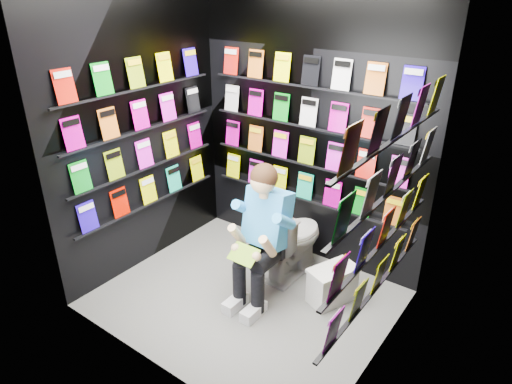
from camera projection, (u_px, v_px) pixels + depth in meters
The scene contains 13 objects.
floor at pixel (246, 298), 4.08m from camera, with size 2.40×2.40×0.00m, color slate.
wall_back at pixel (309, 131), 4.26m from camera, with size 2.40×0.04×2.60m, color black.
wall_front at pixel (145, 211), 2.79m from camera, with size 2.40×0.04×2.60m, color black.
wall_left at pixel (140, 134), 4.17m from camera, with size 0.04×2.00×2.60m, color black.
wall_right at pixel (394, 204), 2.88m from camera, with size 0.04×2.00×2.60m, color black.
comics_back at pixel (308, 132), 4.23m from camera, with size 2.10×0.06×1.37m, color red, non-canonical shape.
comics_left at pixel (142, 135), 4.15m from camera, with size 0.06×1.70×1.37m, color red, non-canonical shape.
comics_right at pixel (390, 202), 2.90m from camera, with size 0.06×1.70×1.37m, color red, non-canonical shape.
toilet at pixel (291, 239), 4.29m from camera, with size 0.42×0.75×0.73m, color white.
longbox at pixel (332, 286), 3.99m from camera, with size 0.22×0.41×0.31m, color white.
longbox_lid at pixel (333, 270), 3.92m from camera, with size 0.24×0.43×0.03m, color white.
reader at pixel (269, 218), 3.85m from camera, with size 0.51×0.74×1.36m, color #2883CF, non-canonical shape.
held_comic at pixel (244, 254), 3.67m from camera, with size 0.25×0.01×0.17m, color green.
Camera 1 is at (2.02, -2.60, 2.59)m, focal length 32.00 mm.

